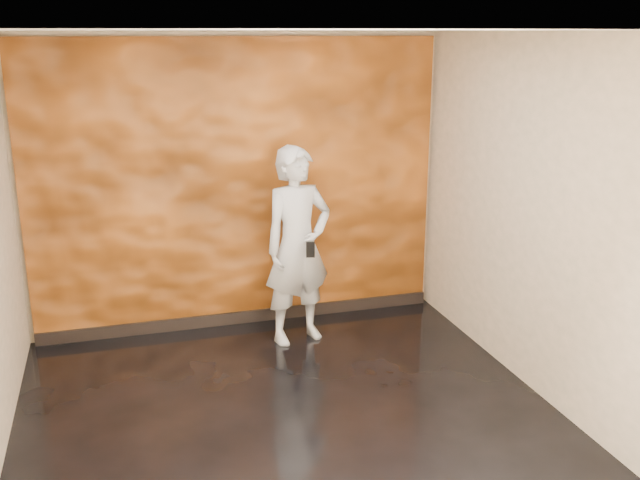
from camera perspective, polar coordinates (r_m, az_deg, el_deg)
The scene contains 5 objects.
room at distance 4.96m, azimuth -2.54°, elevation 0.02°, with size 4.02×4.02×2.81m.
feature_wall at distance 6.83m, azimuth -6.55°, elevation 4.28°, with size 3.90×0.06×2.75m, color #C76720.
baseboard at distance 7.18m, azimuth -6.15°, elevation -6.14°, with size 3.90×0.04×0.12m, color black.
man at distance 6.50m, azimuth -1.79°, elevation -0.47°, with size 0.67×0.44×1.83m, color #91979F.
phone at distance 6.25m, azimuth -0.77°, elevation -0.78°, with size 0.08×0.02×0.14m, color black.
Camera 1 is at (-1.14, -4.63, 2.79)m, focal length 40.00 mm.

